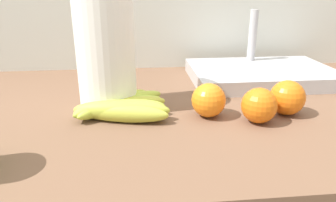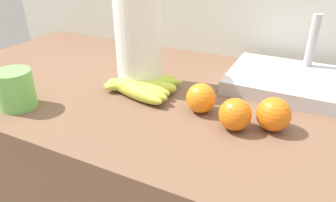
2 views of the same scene
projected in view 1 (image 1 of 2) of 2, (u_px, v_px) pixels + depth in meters
name	position (u px, v px, depth m)	size (l,w,h in m)	color
wall_back	(195.00, 134.00, 1.17)	(2.18, 0.06, 1.30)	silver
banana_bunch	(120.00, 108.00, 0.65)	(0.20, 0.19, 0.04)	#B5BD3F
orange_center	(287.00, 98.00, 0.66)	(0.07, 0.07, 0.07)	orange
orange_far_right	(209.00, 100.00, 0.65)	(0.07, 0.07, 0.07)	orange
orange_front	(259.00, 105.00, 0.62)	(0.07, 0.07, 0.07)	orange
paper_towel_roll	(105.00, 45.00, 0.66)	(0.12, 0.12, 0.31)	white
sink_basin	(261.00, 73.00, 0.89)	(0.39, 0.26, 0.19)	#B7BABF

